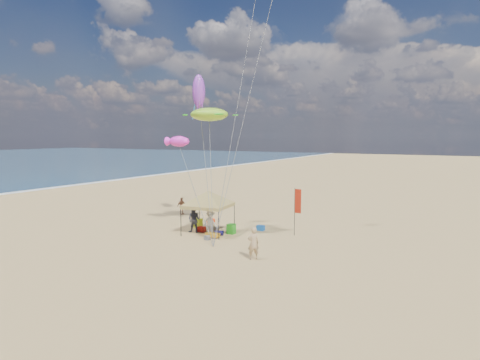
{
  "coord_description": "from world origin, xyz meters",
  "views": [
    {
      "loc": [
        13.26,
        -20.75,
        6.89
      ],
      "look_at": [
        0.0,
        3.0,
        4.0
      ],
      "focal_mm": 31.3,
      "sensor_mm": 36.0,
      "label": 1
    }
  ],
  "objects_px": {
    "feather_flag": "(297,204)",
    "chair_green": "(231,229)",
    "beach_cart": "(213,235)",
    "person_near_a": "(253,243)",
    "cooler_blue": "(261,228)",
    "person_far_a": "(182,206)",
    "chair_yellow": "(198,223)",
    "cooler_red": "(202,229)",
    "person_near_b": "(194,220)",
    "canopy_tent": "(208,192)",
    "person_near_c": "(210,223)"
  },
  "relations": [
    {
      "from": "person_far_a",
      "to": "cooler_blue",
      "type": "bearing_deg",
      "value": -86.69
    },
    {
      "from": "beach_cart",
      "to": "person_near_a",
      "type": "height_order",
      "value": "person_near_a"
    },
    {
      "from": "chair_green",
      "to": "person_near_a",
      "type": "height_order",
      "value": "person_near_a"
    },
    {
      "from": "feather_flag",
      "to": "person_far_a",
      "type": "relative_size",
      "value": 2.21
    },
    {
      "from": "person_near_a",
      "to": "cooler_blue",
      "type": "bearing_deg",
      "value": -110.35
    },
    {
      "from": "cooler_red",
      "to": "chair_yellow",
      "type": "bearing_deg",
      "value": 134.51
    },
    {
      "from": "feather_flag",
      "to": "chair_yellow",
      "type": "distance_m",
      "value": 7.72
    },
    {
      "from": "feather_flag",
      "to": "chair_green",
      "type": "height_order",
      "value": "feather_flag"
    },
    {
      "from": "canopy_tent",
      "to": "person_far_a",
      "type": "relative_size",
      "value": 3.77
    },
    {
      "from": "chair_yellow",
      "to": "person_far_a",
      "type": "xyz_separation_m",
      "value": [
        -4.36,
        3.72,
        0.4
      ]
    },
    {
      "from": "cooler_blue",
      "to": "canopy_tent",
      "type": "bearing_deg",
      "value": -137.04
    },
    {
      "from": "cooler_red",
      "to": "chair_green",
      "type": "relative_size",
      "value": 0.77
    },
    {
      "from": "chair_green",
      "to": "person_far_a",
      "type": "height_order",
      "value": "person_far_a"
    },
    {
      "from": "canopy_tent",
      "to": "chair_yellow",
      "type": "bearing_deg",
      "value": 145.42
    },
    {
      "from": "cooler_blue",
      "to": "person_far_a",
      "type": "bearing_deg",
      "value": 165.69
    },
    {
      "from": "chair_yellow",
      "to": "person_near_a",
      "type": "height_order",
      "value": "person_near_a"
    },
    {
      "from": "chair_yellow",
      "to": "person_near_b",
      "type": "bearing_deg",
      "value": -64.94
    },
    {
      "from": "chair_yellow",
      "to": "person_near_a",
      "type": "distance_m",
      "value": 8.97
    },
    {
      "from": "feather_flag",
      "to": "person_near_b",
      "type": "relative_size",
      "value": 1.74
    },
    {
      "from": "feather_flag",
      "to": "cooler_red",
      "type": "xyz_separation_m",
      "value": [
        -6.39,
        -2.27,
        -2.01
      ]
    },
    {
      "from": "canopy_tent",
      "to": "cooler_red",
      "type": "bearing_deg",
      "value": 167.31
    },
    {
      "from": "canopy_tent",
      "to": "chair_yellow",
      "type": "height_order",
      "value": "canopy_tent"
    },
    {
      "from": "chair_green",
      "to": "beach_cart",
      "type": "distance_m",
      "value": 1.7
    },
    {
      "from": "feather_flag",
      "to": "person_near_a",
      "type": "xyz_separation_m",
      "value": [
        -0.06,
        -6.4,
        -1.28
      ]
    },
    {
      "from": "feather_flag",
      "to": "person_near_b",
      "type": "bearing_deg",
      "value": -157.49
    },
    {
      "from": "canopy_tent",
      "to": "person_near_b",
      "type": "height_order",
      "value": "canopy_tent"
    },
    {
      "from": "feather_flag",
      "to": "person_near_c",
      "type": "distance_m",
      "value": 6.13
    },
    {
      "from": "canopy_tent",
      "to": "chair_green",
      "type": "relative_size",
      "value": 8.09
    },
    {
      "from": "beach_cart",
      "to": "person_near_b",
      "type": "distance_m",
      "value": 2.16
    },
    {
      "from": "person_near_b",
      "to": "person_far_a",
      "type": "xyz_separation_m",
      "value": [
        -5.06,
        5.23,
        -0.2
      ]
    },
    {
      "from": "feather_flag",
      "to": "cooler_blue",
      "type": "relative_size",
      "value": 6.14
    },
    {
      "from": "canopy_tent",
      "to": "person_near_c",
      "type": "xyz_separation_m",
      "value": [
        0.39,
        -0.34,
        -2.06
      ]
    },
    {
      "from": "person_near_b",
      "to": "cooler_blue",
      "type": "bearing_deg",
      "value": 29.07
    },
    {
      "from": "cooler_red",
      "to": "cooler_blue",
      "type": "relative_size",
      "value": 1.0
    },
    {
      "from": "beach_cart",
      "to": "person_near_b",
      "type": "xyz_separation_m",
      "value": [
        -1.94,
        0.58,
        0.75
      ]
    },
    {
      "from": "chair_green",
      "to": "chair_yellow",
      "type": "xyz_separation_m",
      "value": [
        -3.16,
        0.47,
        0.0
      ]
    },
    {
      "from": "canopy_tent",
      "to": "feather_flag",
      "type": "relative_size",
      "value": 1.71
    },
    {
      "from": "cooler_red",
      "to": "person_far_a",
      "type": "xyz_separation_m",
      "value": [
        -5.35,
        4.73,
        0.56
      ]
    },
    {
      "from": "feather_flag",
      "to": "beach_cart",
      "type": "bearing_deg",
      "value": -144.78
    },
    {
      "from": "chair_yellow",
      "to": "person_far_a",
      "type": "height_order",
      "value": "person_far_a"
    },
    {
      "from": "cooler_blue",
      "to": "person_far_a",
      "type": "height_order",
      "value": "person_far_a"
    },
    {
      "from": "chair_yellow",
      "to": "person_near_c",
      "type": "xyz_separation_m",
      "value": [
        2.08,
        -1.51,
        0.53
      ]
    },
    {
      "from": "chair_yellow",
      "to": "person_far_a",
      "type": "relative_size",
      "value": 0.47
    },
    {
      "from": "cooler_blue",
      "to": "chair_yellow",
      "type": "height_order",
      "value": "chair_yellow"
    },
    {
      "from": "cooler_red",
      "to": "chair_yellow",
      "type": "height_order",
      "value": "chair_yellow"
    },
    {
      "from": "chair_green",
      "to": "beach_cart",
      "type": "relative_size",
      "value": 0.78
    },
    {
      "from": "cooler_red",
      "to": "chair_yellow",
      "type": "relative_size",
      "value": 0.77
    },
    {
      "from": "beach_cart",
      "to": "feather_flag",
      "type": "bearing_deg",
      "value": 35.22
    },
    {
      "from": "cooler_red",
      "to": "person_near_b",
      "type": "height_order",
      "value": "person_near_b"
    },
    {
      "from": "cooler_blue",
      "to": "person_near_b",
      "type": "xyz_separation_m",
      "value": [
        -3.81,
        -2.96,
        0.76
      ]
    }
  ]
}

